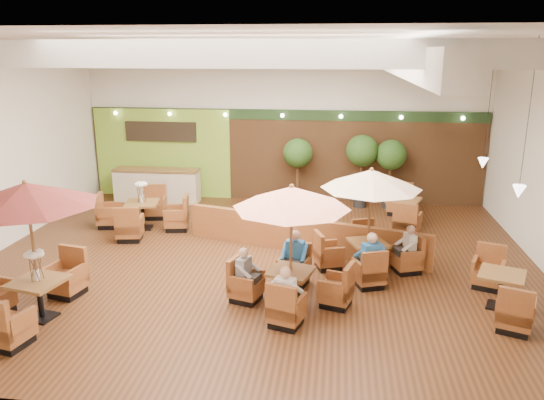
% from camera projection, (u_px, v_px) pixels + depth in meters
% --- Properties ---
extents(room, '(14.04, 14.00, 5.52)m').
position_uv_depth(room, '(273.00, 113.00, 13.72)').
color(room, '#381E0F').
rests_on(room, ground).
extents(service_counter, '(3.00, 0.75, 1.18)m').
position_uv_depth(service_counter, '(157.00, 185.00, 18.82)').
color(service_counter, beige).
rests_on(service_counter, ground).
extents(booth_divider, '(6.53, 2.08, 0.94)m').
position_uv_depth(booth_divider, '(303.00, 235.00, 14.08)').
color(booth_divider, brown).
rests_on(booth_divider, ground).
extents(table_0, '(2.79, 2.92, 2.87)m').
position_uv_depth(table_0, '(26.00, 222.00, 10.15)').
color(table_0, brown).
rests_on(table_0, ground).
extents(table_1, '(2.70, 2.70, 2.63)m').
position_uv_depth(table_1, '(291.00, 223.00, 10.84)').
color(table_1, brown).
rests_on(table_1, ground).
extents(table_2, '(2.68, 2.68, 2.58)m').
position_uv_depth(table_2, '(370.00, 201.00, 12.54)').
color(table_2, brown).
rests_on(table_2, ground).
extents(table_3, '(2.90, 2.90, 1.61)m').
position_uv_depth(table_3, '(143.00, 214.00, 15.95)').
color(table_3, brown).
rests_on(table_3, ground).
extents(table_4, '(1.13, 2.78, 0.98)m').
position_uv_depth(table_4, '(500.00, 291.00, 11.04)').
color(table_4, brown).
rests_on(table_4, ground).
extents(table_5, '(1.21, 2.99, 1.05)m').
position_uv_depth(table_5, '(403.00, 212.00, 16.30)').
color(table_5, brown).
rests_on(table_5, ground).
extents(topiary_0, '(1.00, 1.00, 2.33)m').
position_uv_depth(topiary_0, '(298.00, 156.00, 18.09)').
color(topiary_0, black).
rests_on(topiary_0, ground).
extents(topiary_1, '(1.07, 1.07, 2.50)m').
position_uv_depth(topiary_1, '(362.00, 154.00, 17.80)').
color(topiary_1, black).
rests_on(topiary_1, ground).
extents(topiary_2, '(1.01, 1.01, 2.35)m').
position_uv_depth(topiary_2, '(391.00, 158.00, 17.71)').
color(topiary_2, black).
rests_on(topiary_2, ground).
extents(diner_0, '(0.43, 0.39, 0.80)m').
position_uv_depth(diner_0, '(286.00, 290.00, 10.21)').
color(diner_0, silver).
rests_on(diner_0, ground).
extents(diner_1, '(0.43, 0.37, 0.83)m').
position_uv_depth(diner_1, '(295.00, 253.00, 12.04)').
color(diner_1, '#2663A7').
rests_on(diner_1, ground).
extents(diner_2, '(0.37, 0.41, 0.74)m').
position_uv_depth(diner_2, '(246.00, 269.00, 11.24)').
color(diner_2, gray).
rests_on(diner_2, ground).
extents(diner_3, '(0.48, 0.45, 0.86)m').
position_uv_depth(diner_3, '(370.00, 255.00, 11.91)').
color(diner_3, '#2663A7').
rests_on(diner_3, ground).
extents(diner_4, '(0.37, 0.40, 0.74)m').
position_uv_depth(diner_4, '(408.00, 244.00, 12.71)').
color(diner_4, silver).
rests_on(diner_4, ground).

